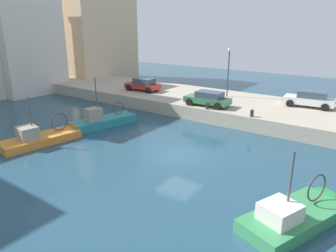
# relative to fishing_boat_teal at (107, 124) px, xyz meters

# --- Properties ---
(water_surface) EXTENTS (80.00, 80.00, 0.00)m
(water_surface) POSITION_rel_fishing_boat_teal_xyz_m (-1.65, -8.53, -0.12)
(water_surface) COLOR navy
(water_surface) RESTS_ON ground
(quay_wall) EXTENTS (9.00, 56.00, 1.20)m
(quay_wall) POSITION_rel_fishing_boat_teal_xyz_m (9.85, -8.53, 0.48)
(quay_wall) COLOR #ADA08C
(quay_wall) RESTS_ON ground
(fishing_boat_teal) EXTENTS (6.64, 3.03, 4.99)m
(fishing_boat_teal) POSITION_rel_fishing_boat_teal_xyz_m (0.00, 0.00, 0.00)
(fishing_boat_teal) COLOR teal
(fishing_boat_teal) RESTS_ON ground
(fishing_boat_green) EXTENTS (6.20, 3.95, 4.44)m
(fishing_boat_green) POSITION_rel_fishing_boat_teal_xyz_m (-4.65, -16.86, -0.01)
(fishing_boat_green) COLOR #388951
(fishing_boat_green) RESTS_ON ground
(fishing_boat_orange) EXTENTS (6.49, 2.91, 4.37)m
(fishing_boat_orange) POSITION_rel_fishing_boat_teal_xyz_m (-5.35, 0.65, 0.00)
(fishing_boat_orange) COLOR orange
(fishing_boat_orange) RESTS_ON ground
(parked_car_red) EXTENTS (2.16, 4.02, 1.37)m
(parked_car_red) POSITION_rel_fishing_boat_teal_xyz_m (8.60, 3.13, 1.78)
(parked_car_red) COLOR red
(parked_car_red) RESTS_ON quay_wall
(parked_car_white) EXTENTS (2.21, 4.29, 1.44)m
(parked_car_white) POSITION_rel_fishing_boat_teal_xyz_m (11.68, -13.50, 1.81)
(parked_car_white) COLOR silver
(parked_car_white) RESTS_ON quay_wall
(parked_car_green) EXTENTS (2.00, 4.15, 1.32)m
(parked_car_green) POSITION_rel_fishing_boat_teal_xyz_m (6.77, -5.99, 1.76)
(parked_car_green) COLOR #387547
(parked_car_green) RESTS_ON quay_wall
(mooring_bollard_south) EXTENTS (0.28, 0.28, 0.55)m
(mooring_bollard_south) POSITION_rel_fishing_boat_teal_xyz_m (5.70, -10.53, 1.35)
(mooring_bollard_south) COLOR #2D2D33
(mooring_bollard_south) RESTS_ON quay_wall
(mooring_bollard_mid) EXTENTS (0.28, 0.28, 0.55)m
(mooring_bollard_mid) POSITION_rel_fishing_boat_teal_xyz_m (5.70, -6.53, 1.35)
(mooring_bollard_mid) COLOR #2D2D33
(mooring_bollard_mid) RESTS_ON quay_wall
(quay_streetlamp) EXTENTS (0.36, 0.36, 4.83)m
(quay_streetlamp) POSITION_rel_fishing_boat_teal_xyz_m (11.35, -5.68, 4.33)
(quay_streetlamp) COLOR #38383D
(quay_streetlamp) RESTS_ON quay_wall
(waterfront_building_east_mid) EXTENTS (11.03, 6.77, 15.75)m
(waterfront_building_east_mid) POSITION_rel_fishing_boat_teal_xyz_m (15.10, 17.25, 7.77)
(waterfront_building_east_mid) COLOR beige
(waterfront_building_east_mid) RESTS_ON ground
(waterfront_building_east) EXTENTS (7.98, 6.57, 13.45)m
(waterfront_building_east) POSITION_rel_fishing_boat_teal_xyz_m (3.96, 18.11, 6.62)
(waterfront_building_east) COLOR silver
(waterfront_building_east) RESTS_ON ground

